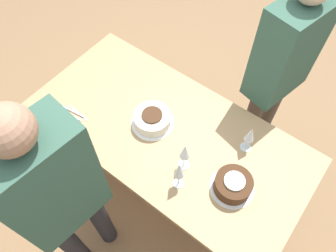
{
  "coord_description": "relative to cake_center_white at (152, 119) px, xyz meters",
  "views": [
    {
      "loc": [
        0.65,
        -0.84,
        2.43
      ],
      "look_at": [
        0.0,
        0.0,
        0.79
      ],
      "focal_mm": 35.0,
      "sensor_mm": 36.0,
      "label": 1
    }
  ],
  "objects": [
    {
      "name": "cake_front_chocolate",
      "position": [
        0.61,
        -0.07,
        0.0
      ],
      "size": [
        0.25,
        0.25,
        0.1
      ],
      "color": "white",
      "rests_on": "dining_table"
    },
    {
      "name": "cake_center_white",
      "position": [
        0.0,
        0.0,
        0.0
      ],
      "size": [
        0.27,
        0.27,
        0.09
      ],
      "color": "white",
      "rests_on": "dining_table"
    },
    {
      "name": "wine_glass_near",
      "position": [
        0.32,
        -0.12,
        0.11
      ],
      "size": [
        0.07,
        0.07,
        0.22
      ],
      "color": "silver",
      "rests_on": "dining_table"
    },
    {
      "name": "person_watching",
      "position": [
        0.46,
        0.69,
        0.17
      ],
      "size": [
        0.3,
        0.44,
        1.59
      ],
      "rotation": [
        0.0,
        0.0,
        -1.79
      ],
      "color": "#4C4238",
      "rests_on": "ground_plane"
    },
    {
      "name": "wine_glass_far",
      "position": [
        0.54,
        0.2,
        0.1
      ],
      "size": [
        0.07,
        0.07,
        0.2
      ],
      "color": "silver",
      "rests_on": "dining_table"
    },
    {
      "name": "person_cutting",
      "position": [
        0.03,
        -0.7,
        0.22
      ],
      "size": [
        0.26,
        0.42,
        1.66
      ],
      "rotation": [
        0.0,
        0.0,
        1.46
      ],
      "color": "#232328",
      "rests_on": "ground_plane"
    },
    {
      "name": "fork_pile",
      "position": [
        -0.44,
        -0.25,
        -0.04
      ],
      "size": [
        0.2,
        0.08,
        0.01
      ],
      "color": "silver",
      "rests_on": "dining_table"
    },
    {
      "name": "wine_glass_extra",
      "position": [
        0.36,
        -0.22,
        0.12
      ],
      "size": [
        0.06,
        0.06,
        0.24
      ],
      "color": "silver",
      "rests_on": "dining_table"
    },
    {
      "name": "dining_table",
      "position": [
        0.11,
        0.02,
        -0.14
      ],
      "size": [
        1.75,
        0.85,
        0.74
      ],
      "color": "tan",
      "rests_on": "ground_plane"
    },
    {
      "name": "ground_plane",
      "position": [
        0.11,
        0.02,
        -0.78
      ],
      "size": [
        12.0,
        12.0,
        0.0
      ],
      "primitive_type": "plane",
      "color": "#8E6B47"
    }
  ]
}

